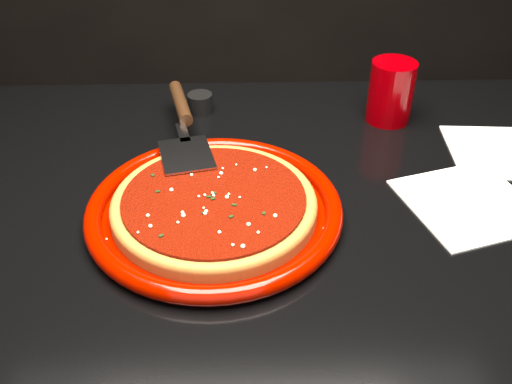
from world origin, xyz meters
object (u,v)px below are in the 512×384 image
Objects in this scene: plate at (215,209)px; pizza_server at (184,124)px; cup at (391,92)px; ramekin at (200,103)px; table at (252,363)px.

plate is 0.20m from pizza_server.
cup reaches higher than pizza_server.
pizza_server is (-0.05, 0.19, 0.03)m from plate.
table is at bearing -72.91° from ramekin.
plate is 0.32m from ramekin.
cup is at bearing 42.03° from plate.
ramekin is at bearing 96.48° from plate.
plate reaches higher than table.
pizza_server is (-0.11, 0.16, 0.42)m from table.
plate is 1.10× the size of pizza_server.
table is 10.77× the size of cup.
table is at bearing -135.81° from cup.
cup is at bearing -6.59° from ramekin.
plate is at bearing -150.88° from table.
pizza_server is 0.13m from ramekin.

